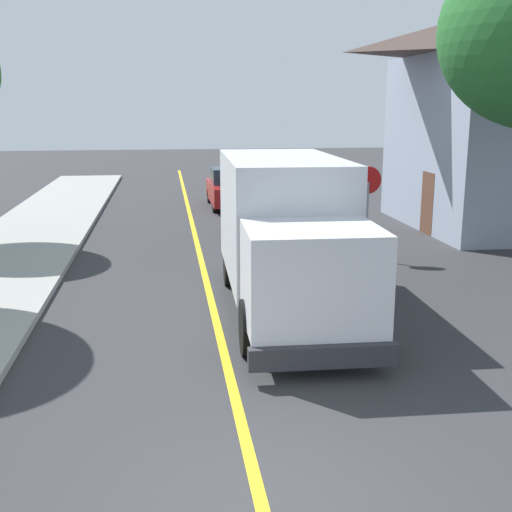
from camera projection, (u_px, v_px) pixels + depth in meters
ground_plane at (262, 507)px, 7.01m from camera, size 120.00×120.00×0.00m
centre_line_yellow at (205, 275)px, 16.65m from camera, size 0.16×56.00×0.01m
box_truck at (286, 228)px, 13.52m from camera, size 2.61×7.25×3.20m
parked_car_near at (274, 216)px, 20.88m from camera, size 1.90×4.44×1.67m
parked_car_mid at (231, 189)px, 27.69m from camera, size 1.84×4.42×1.67m
stop_sign at (367, 194)px, 18.01m from camera, size 0.80×0.10×2.65m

